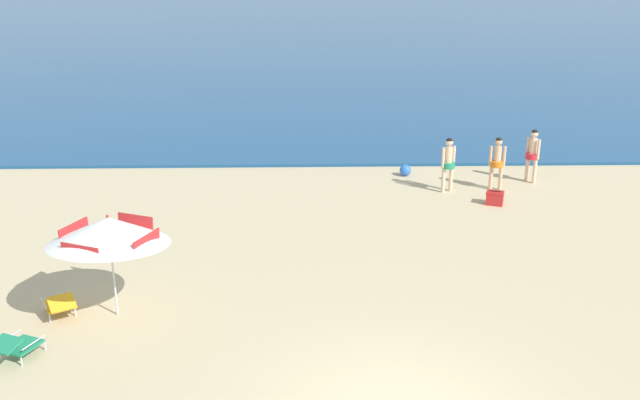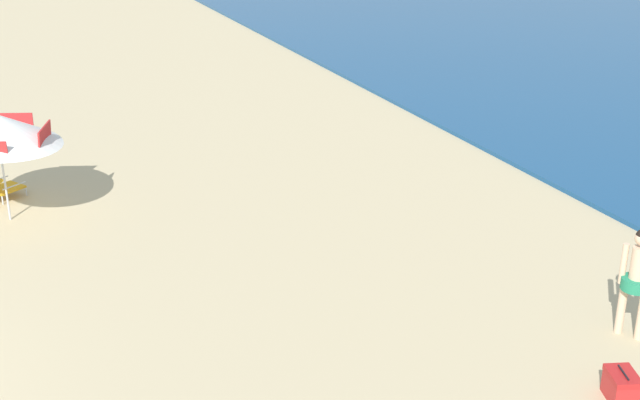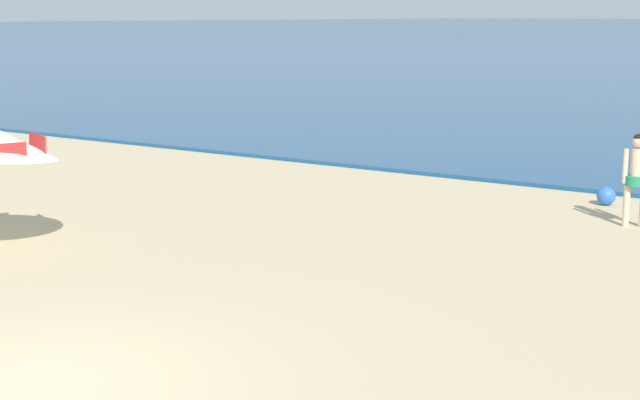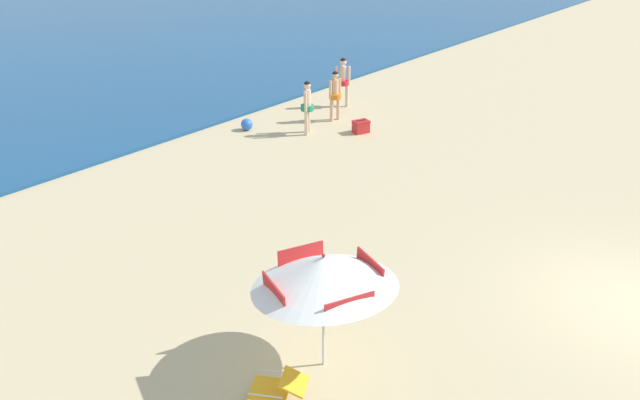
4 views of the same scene
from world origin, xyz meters
The scene contains 3 objects.
ground_plane centered at (0.00, 0.00, 0.00)m, with size 800.00×800.00×0.00m, color tan.
person_wading_in centered at (2.97, 11.16, 0.99)m, with size 0.46×0.42×1.70m.
beach_ball centered at (1.93, 12.85, 0.19)m, with size 0.38×0.38×0.38m, color blue.
Camera 3 is at (7.76, -6.10, 3.81)m, focal length 53.48 mm.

